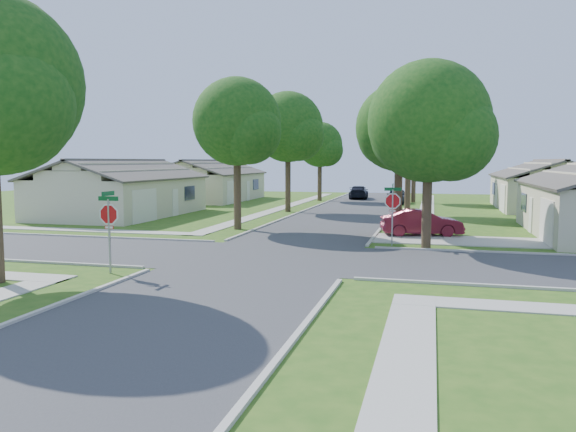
# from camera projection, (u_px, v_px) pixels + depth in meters

# --- Properties ---
(ground) EXTENTS (100.00, 100.00, 0.00)m
(ground) POSITION_uv_depth(u_px,v_px,m) (271.00, 257.00, 23.69)
(ground) COLOR #2A5316
(ground) RESTS_ON ground
(road_ns) EXTENTS (7.00, 100.00, 0.02)m
(road_ns) POSITION_uv_depth(u_px,v_px,m) (271.00, 257.00, 23.68)
(road_ns) COLOR #333335
(road_ns) RESTS_ON ground
(sidewalk_ne) EXTENTS (1.20, 40.00, 0.04)m
(sidewalk_ne) POSITION_uv_depth(u_px,v_px,m) (427.00, 209.00, 47.22)
(sidewalk_ne) COLOR #9E9B91
(sidewalk_ne) RESTS_ON ground
(sidewalk_nw) EXTENTS (1.20, 40.00, 0.04)m
(sidewalk_nw) POSITION_uv_depth(u_px,v_px,m) (287.00, 206.00, 50.26)
(sidewalk_nw) COLOR #9E9B91
(sidewalk_nw) RESTS_ON ground
(driveway) EXTENTS (8.80, 3.60, 0.05)m
(driveway) POSITION_uv_depth(u_px,v_px,m) (459.00, 241.00, 28.56)
(driveway) COLOR #9E9B91
(driveway) RESTS_ON ground
(stop_sign_sw) EXTENTS (1.05, 0.80, 2.98)m
(stop_sign_sw) POSITION_uv_depth(u_px,v_px,m) (109.00, 218.00, 20.13)
(stop_sign_sw) COLOR gray
(stop_sign_sw) RESTS_ON ground
(stop_sign_ne) EXTENTS (1.05, 0.80, 2.98)m
(stop_sign_ne) POSITION_uv_depth(u_px,v_px,m) (393.00, 204.00, 26.85)
(stop_sign_ne) COLOR gray
(stop_sign_ne) RESTS_ON ground
(tree_e_near) EXTENTS (4.97, 4.80, 8.28)m
(tree_e_near) POSITION_uv_depth(u_px,v_px,m) (400.00, 132.00, 30.63)
(tree_e_near) COLOR #38281C
(tree_e_near) RESTS_ON ground
(tree_e_mid) EXTENTS (5.59, 5.40, 9.21)m
(tree_e_mid) POSITION_uv_depth(u_px,v_px,m) (410.00, 132.00, 42.13)
(tree_e_mid) COLOR #38281C
(tree_e_mid) RESTS_ON ground
(tree_e_far) EXTENTS (5.17, 5.00, 8.72)m
(tree_e_far) POSITION_uv_depth(u_px,v_px,m) (415.00, 141.00, 54.68)
(tree_e_far) COLOR #38281C
(tree_e_far) RESTS_ON ground
(tree_w_near) EXTENTS (5.38, 5.20, 8.97)m
(tree_w_near) POSITION_uv_depth(u_px,v_px,m) (238.00, 126.00, 32.92)
(tree_w_near) COLOR #38281C
(tree_w_near) RESTS_ON ground
(tree_w_mid) EXTENTS (5.80, 5.60, 9.56)m
(tree_w_mid) POSITION_uv_depth(u_px,v_px,m) (289.00, 130.00, 44.45)
(tree_w_mid) COLOR #38281C
(tree_w_mid) RESTS_ON ground
(tree_w_far) EXTENTS (4.76, 4.60, 8.04)m
(tree_w_far) POSITION_uv_depth(u_px,v_px,m) (320.00, 147.00, 57.07)
(tree_w_far) COLOR #38281C
(tree_w_far) RESTS_ON ground
(tree_ne_corner) EXTENTS (5.80, 5.60, 8.66)m
(tree_ne_corner) POSITION_uv_depth(u_px,v_px,m) (430.00, 127.00, 25.61)
(tree_ne_corner) COLOR #38281C
(tree_ne_corner) RESTS_ON ground
(house_ne_far) EXTENTS (8.42, 13.60, 4.23)m
(house_ne_far) POSITION_uv_depth(u_px,v_px,m) (548.00, 191.00, 47.49)
(house_ne_far) COLOR #C2BA99
(house_ne_far) RESTS_ON ground
(house_nw_near) EXTENTS (8.42, 13.60, 4.23)m
(house_nw_near) POSITION_uv_depth(u_px,v_px,m) (122.00, 195.00, 41.97)
(house_nw_near) COLOR #C2BA99
(house_nw_near) RESTS_ON ground
(house_nw_far) EXTENTS (8.42, 13.60, 4.23)m
(house_nw_far) POSITION_uv_depth(u_px,v_px,m) (209.00, 186.00, 58.35)
(house_nw_far) COLOR #C2BA99
(house_nw_far) RESTS_ON ground
(car_driveway) EXTENTS (4.57, 2.40, 1.43)m
(car_driveway) POSITION_uv_depth(u_px,v_px,m) (422.00, 223.00, 30.50)
(car_driveway) COLOR maroon
(car_driveway) RESTS_ON ground
(car_curb_east) EXTENTS (1.96, 4.34, 1.45)m
(car_curb_east) POSITION_uv_depth(u_px,v_px,m) (396.00, 196.00, 53.60)
(car_curb_east) COLOR black
(car_curb_east) RESTS_ON ground
(car_curb_west) EXTENTS (2.37, 5.00, 1.41)m
(car_curb_west) POSITION_uv_depth(u_px,v_px,m) (359.00, 192.00, 60.48)
(car_curb_west) COLOR black
(car_curb_west) RESTS_ON ground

